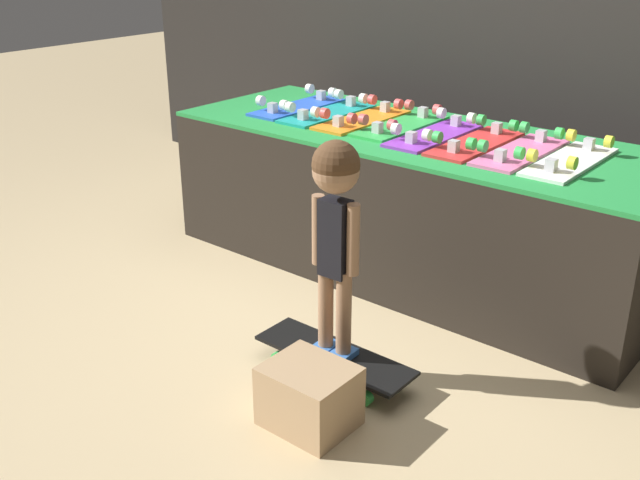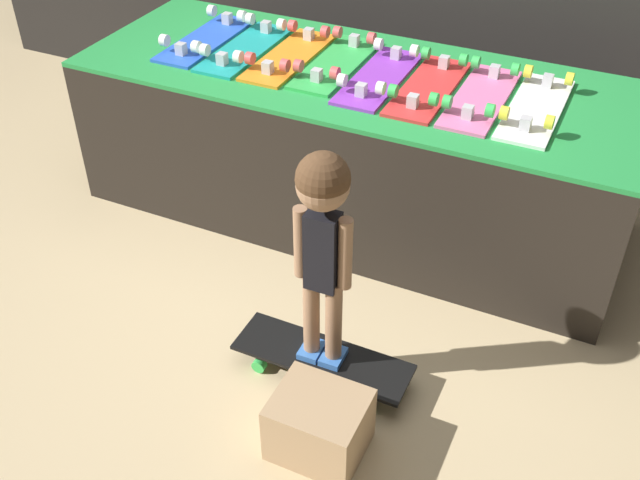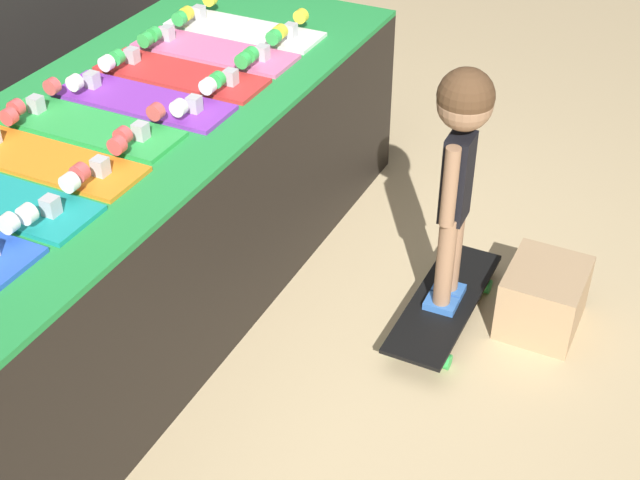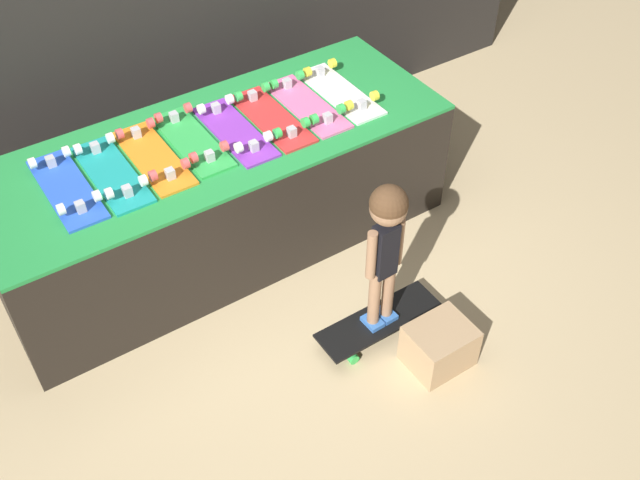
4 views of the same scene
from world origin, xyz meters
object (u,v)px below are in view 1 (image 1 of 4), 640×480
Objects in this scene: skateboard_pink_on_rack at (521,150)px; skateboard_white_on_rack at (570,159)px; skateboard_blue_on_rack at (298,105)px; skateboard_teal_on_rack at (328,112)px; storage_box at (309,396)px; skateboard_orange_on_rack at (362,118)px; skateboard_purple_on_rack at (434,133)px; skateboard_green_on_rack at (401,124)px; skateboard_red_on_rack at (476,141)px; skateboard_on_floor at (334,357)px; child at (336,210)px.

skateboard_pink_on_rack is 0.22m from skateboard_white_on_rack.
skateboard_white_on_rack is at bearing -1.24° from skateboard_blue_on_rack.
skateboard_blue_on_rack and skateboard_teal_on_rack have the same top height.
skateboard_pink_on_rack is at bearing 85.68° from storage_box.
skateboard_pink_on_rack is at bearing -2.00° from skateboard_orange_on_rack.
skateboard_blue_on_rack is 1.00× the size of skateboard_pink_on_rack.
skateboard_teal_on_rack and skateboard_pink_on_rack have the same top height.
skateboard_purple_on_rack reaches higher than storage_box.
storage_box is at bearing -67.74° from skateboard_green_on_rack.
skateboard_teal_on_rack is 1.00× the size of skateboard_green_on_rack.
skateboard_white_on_rack is at bearing 0.58° from skateboard_red_on_rack.
skateboard_red_on_rack is 1.20m from skateboard_on_floor.
skateboard_teal_on_rack and skateboard_white_on_rack have the same top height.
skateboard_teal_on_rack is 0.44m from skateboard_green_on_rack.
skateboard_green_on_rack is 1.14m from child.
skateboard_purple_on_rack is at bearing 104.45° from storage_box.
skateboard_red_on_rack is (0.44, -0.05, 0.00)m from skateboard_green_on_rack.
storage_box is (0.99, -1.33, -0.61)m from skateboard_teal_on_rack.
skateboard_pink_on_rack is 1.22m from skateboard_on_floor.
skateboard_purple_on_rack is 0.44m from skateboard_pink_on_rack.
storage_box is (-0.32, -1.31, -0.61)m from skateboard_white_on_rack.
skateboard_red_on_rack and skateboard_white_on_rack have the same top height.
child is (-0.23, -1.00, -0.04)m from skateboard_pink_on_rack.
skateboard_red_on_rack is 1.00× the size of skateboard_white_on_rack.
skateboard_red_on_rack is 0.71× the size of child.
skateboard_teal_on_rack is 0.71× the size of child.
skateboard_teal_on_rack is 1.34m from child.
skateboard_green_on_rack and skateboard_red_on_rack have the same top height.
skateboard_purple_on_rack is at bearing -179.85° from skateboard_white_on_rack.
skateboard_blue_on_rack is 2.00× the size of storage_box.
skateboard_orange_on_rack and skateboard_white_on_rack have the same top height.
skateboard_on_floor is 0.77× the size of child.
skateboard_pink_on_rack is (1.09, -0.02, 0.00)m from skateboard_teal_on_rack.
skateboard_red_on_rack reaches higher than storage_box.
skateboard_teal_on_rack is 2.00× the size of storage_box.
skateboard_red_on_rack is 1.45m from storage_box.
skateboard_on_floor is (-0.45, -1.01, -0.65)m from skateboard_white_on_rack.
child is at bearing -58.09° from skateboard_orange_on_rack.
skateboard_orange_on_rack and skateboard_red_on_rack have the same top height.
skateboard_orange_on_rack is at bearing 120.09° from child.
skateboard_orange_on_rack reaches higher than skateboard_on_floor.
child is at bearing -135.00° from skateboard_on_floor.
skateboard_purple_on_rack is 0.91× the size of skateboard_on_floor.
storage_box is at bearing -48.01° from skateboard_blue_on_rack.
skateboard_purple_on_rack is 0.66m from skateboard_white_on_rack.
skateboard_blue_on_rack is 1.09m from skateboard_red_on_rack.
skateboard_purple_on_rack reaches higher than skateboard_on_floor.
skateboard_orange_on_rack is 1.09m from skateboard_white_on_rack.
skateboard_red_on_rack is (0.22, -0.00, 0.00)m from skateboard_purple_on_rack.
skateboard_blue_on_rack is at bearing 134.26° from child.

